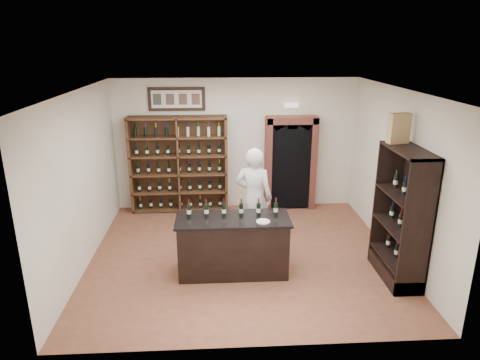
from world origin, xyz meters
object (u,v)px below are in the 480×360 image
wine_shelf (179,164)px  side_cabinet (401,235)px  shopkeeper (254,198)px  counter_bottle_0 (189,211)px  tasting_counter (233,246)px  wine_crate (399,128)px

wine_shelf → side_cabinet: 5.02m
wine_shelf → shopkeeper: wine_shelf is taller
counter_bottle_0 → tasting_counter: bearing=-7.7°
counter_bottle_0 → wine_crate: (3.38, 0.00, 1.33)m
wine_shelf → shopkeeper: size_ratio=1.14×
wine_shelf → counter_bottle_0: wine_shelf is taller
shopkeeper → wine_crate: wine_crate is taller
shopkeeper → wine_crate: 2.83m
wine_shelf → side_cabinet: bearing=-40.2°
tasting_counter → shopkeeper: bearing=66.9°
wine_shelf → wine_crate: bearing=-37.0°
counter_bottle_0 → side_cabinet: size_ratio=0.14×
counter_bottle_0 → wine_shelf: bearing=97.6°
wine_shelf → shopkeeper: (1.54, -1.91, -0.13)m
shopkeeper → wine_crate: (2.22, -0.93, 1.48)m
counter_bottle_0 → wine_crate: 3.63m
wine_crate → wine_shelf: bearing=132.6°
side_cabinet → shopkeeper: bearing=149.9°
shopkeeper → wine_shelf: bearing=-33.6°
wine_shelf → counter_bottle_0: (0.38, -2.84, 0.01)m
wine_shelf → side_cabinet: same height
tasting_counter → wine_crate: 3.30m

